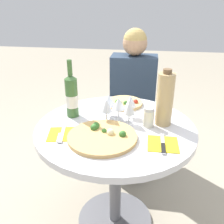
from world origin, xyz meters
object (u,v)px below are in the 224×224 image
(pizza_large, at_px, (103,136))
(tall_carafe, at_px, (165,99))
(wine_bottle, at_px, (72,96))
(chair_behind_diner, at_px, (133,111))
(seated_diner, at_px, (132,110))
(dining_table, at_px, (115,150))

(pizza_large, xyz_separation_m, tall_carafe, (0.31, 0.21, 0.14))
(tall_carafe, bearing_deg, pizza_large, -145.89)
(wine_bottle, xyz_separation_m, tall_carafe, (0.54, -0.02, 0.02))
(chair_behind_diner, distance_m, seated_diner, 0.16)
(seated_diner, height_order, pizza_large, seated_diner)
(dining_table, relative_size, pizza_large, 2.51)
(wine_bottle, bearing_deg, pizza_large, -46.07)
(dining_table, height_order, wine_bottle, wine_bottle)
(dining_table, relative_size, seated_diner, 0.76)
(wine_bottle, bearing_deg, seated_diner, 61.13)
(seated_diner, distance_m, pizza_large, 0.86)
(chair_behind_diner, relative_size, wine_bottle, 2.75)
(wine_bottle, bearing_deg, chair_behind_diner, 66.11)
(chair_behind_diner, height_order, tall_carafe, tall_carafe)
(dining_table, xyz_separation_m, wine_bottle, (-0.28, 0.09, 0.29))
(chair_behind_diner, distance_m, tall_carafe, 0.90)
(chair_behind_diner, xyz_separation_m, tall_carafe, (0.22, -0.75, 0.43))
(seated_diner, height_order, tall_carafe, seated_diner)
(tall_carafe, bearing_deg, chair_behind_diner, 106.03)
(seated_diner, xyz_separation_m, pizza_large, (-0.10, -0.82, 0.22))
(dining_table, bearing_deg, pizza_large, -107.82)
(seated_diner, bearing_deg, pizza_large, 83.38)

